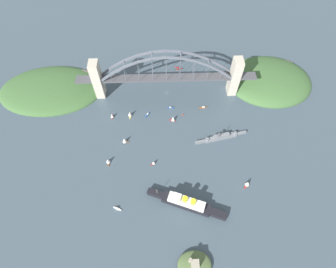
{
  "coord_description": "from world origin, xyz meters",
  "views": [
    {
      "loc": [
        5.65,
        271.68,
        299.28
      ],
      "look_at": [
        0.0,
        80.03,
        8.0
      ],
      "focal_mm": 28.28,
      "sensor_mm": 36.0,
      "label": 1
    }
  ],
  "objects_px": {
    "seaplane_taxiing_near_bridge": "(178,69)",
    "small_boat_7": "(148,114)",
    "small_boat_3": "(108,161)",
    "small_boat_9": "(154,163)",
    "small_boat_8": "(130,114)",
    "small_boat_2": "(203,107)",
    "harbor_arch_bridge": "(166,77)",
    "naval_cruiser": "(221,137)",
    "small_boat_1": "(112,116)",
    "ocean_liner": "(187,203)",
    "small_boat_4": "(117,209)",
    "channel_marker_buoy": "(183,114)",
    "small_boat_10": "(171,108)",
    "small_boat_5": "(124,140)",
    "fort_island_mid_harbor": "(194,265)",
    "small_boat_6": "(248,184)",
    "small_boat_0": "(173,119)"
  },
  "relations": [
    {
      "from": "seaplane_taxiing_near_bridge",
      "to": "small_boat_7",
      "type": "distance_m",
      "value": 102.58
    },
    {
      "from": "seaplane_taxiing_near_bridge",
      "to": "small_boat_3",
      "type": "height_order",
      "value": "small_boat_3"
    },
    {
      "from": "small_boat_7",
      "to": "small_boat_9",
      "type": "xyz_separation_m",
      "value": [
        -8.81,
        78.06,
        2.29
      ]
    },
    {
      "from": "small_boat_8",
      "to": "small_boat_2",
      "type": "bearing_deg",
      "value": -173.45
    },
    {
      "from": "harbor_arch_bridge",
      "to": "seaplane_taxiing_near_bridge",
      "type": "relative_size",
      "value": 22.42
    },
    {
      "from": "naval_cruiser",
      "to": "small_boat_1",
      "type": "relative_size",
      "value": 8.01
    },
    {
      "from": "ocean_liner",
      "to": "small_boat_9",
      "type": "xyz_separation_m",
      "value": [
        37.53,
        -53.73,
        -2.85
      ]
    },
    {
      "from": "ocean_liner",
      "to": "small_boat_4",
      "type": "xyz_separation_m",
      "value": [
        79.26,
        2.42,
        -5.07
      ]
    },
    {
      "from": "small_boat_8",
      "to": "channel_marker_buoy",
      "type": "bearing_deg",
      "value": -179.91
    },
    {
      "from": "small_boat_7",
      "to": "small_boat_10",
      "type": "height_order",
      "value": "small_boat_7"
    },
    {
      "from": "small_boat_8",
      "to": "channel_marker_buoy",
      "type": "xyz_separation_m",
      "value": [
        -74.6,
        -0.11,
        -3.72
      ]
    },
    {
      "from": "small_boat_3",
      "to": "small_boat_5",
      "type": "height_order",
      "value": "small_boat_5"
    },
    {
      "from": "seaplane_taxiing_near_bridge",
      "to": "small_boat_3",
      "type": "xyz_separation_m",
      "value": [
        96.76,
        165.02,
        2.28
      ]
    },
    {
      "from": "small_boat_8",
      "to": "small_boat_10",
      "type": "bearing_deg",
      "value": -167.34
    },
    {
      "from": "small_boat_1",
      "to": "small_boat_2",
      "type": "distance_m",
      "value": 130.78
    },
    {
      "from": "small_boat_9",
      "to": "channel_marker_buoy",
      "type": "height_order",
      "value": "small_boat_9"
    },
    {
      "from": "fort_island_mid_harbor",
      "to": "small_boat_4",
      "type": "bearing_deg",
      "value": -36.2
    },
    {
      "from": "harbor_arch_bridge",
      "to": "seaplane_taxiing_near_bridge",
      "type": "distance_m",
      "value": 61.38
    },
    {
      "from": "small_boat_9",
      "to": "harbor_arch_bridge",
      "type": "bearing_deg",
      "value": -99.1
    },
    {
      "from": "naval_cruiser",
      "to": "small_boat_4",
      "type": "bearing_deg",
      "value": 34.96
    },
    {
      "from": "small_boat_1",
      "to": "small_boat_5",
      "type": "relative_size",
      "value": 0.86
    },
    {
      "from": "ocean_liner",
      "to": "small_boat_2",
      "type": "xyz_separation_m",
      "value": [
        -33.95,
        -142.56,
        -5.33
      ]
    },
    {
      "from": "small_boat_4",
      "to": "small_boat_6",
      "type": "relative_size",
      "value": 1.0
    },
    {
      "from": "harbor_arch_bridge",
      "to": "small_boat_2",
      "type": "relative_size",
      "value": 20.08
    },
    {
      "from": "harbor_arch_bridge",
      "to": "small_boat_0",
      "type": "distance_m",
      "value": 60.03
    },
    {
      "from": "small_boat_6",
      "to": "small_boat_7",
      "type": "bearing_deg",
      "value": -42.36
    },
    {
      "from": "seaplane_taxiing_near_bridge",
      "to": "channel_marker_buoy",
      "type": "xyz_separation_m",
      "value": [
        -1.63,
        91.68,
        -0.89
      ]
    },
    {
      "from": "channel_marker_buoy",
      "to": "small_boat_7",
      "type": "bearing_deg",
      "value": -1.36
    },
    {
      "from": "ocean_liner",
      "to": "small_boat_1",
      "type": "xyz_separation_m",
      "value": [
        96.01,
        -128.4,
        -1.86
      ]
    },
    {
      "from": "small_boat_0",
      "to": "small_boat_3",
      "type": "height_order",
      "value": "small_boat_0"
    },
    {
      "from": "naval_cruiser",
      "to": "small_boat_1",
      "type": "height_order",
      "value": "naval_cruiser"
    },
    {
      "from": "ocean_liner",
      "to": "small_boat_5",
      "type": "xyz_separation_m",
      "value": [
        75.95,
        -86.9,
        -1.22
      ]
    },
    {
      "from": "small_boat_0",
      "to": "small_boat_3",
      "type": "relative_size",
      "value": 1.1
    },
    {
      "from": "small_boat_0",
      "to": "small_boat_10",
      "type": "distance_m",
      "value": 23.65
    },
    {
      "from": "small_boat_2",
      "to": "small_boat_6",
      "type": "distance_m",
      "value": 127.26
    },
    {
      "from": "small_boat_3",
      "to": "harbor_arch_bridge",
      "type": "bearing_deg",
      "value": -123.42
    },
    {
      "from": "harbor_arch_bridge",
      "to": "channel_marker_buoy",
      "type": "xyz_separation_m",
      "value": [
        -21.99,
        42.42,
        -31.33
      ]
    },
    {
      "from": "small_boat_2",
      "to": "seaplane_taxiing_near_bridge",
      "type": "bearing_deg",
      "value": -68.13
    },
    {
      "from": "seaplane_taxiing_near_bridge",
      "to": "small_boat_2",
      "type": "xyz_separation_m",
      "value": [
        -32.01,
        79.74,
        -1.35
      ]
    },
    {
      "from": "small_boat_8",
      "to": "small_boat_9",
      "type": "xyz_separation_m",
      "value": [
        -33.5,
        76.77,
        -1.69
      ]
    },
    {
      "from": "ocean_liner",
      "to": "small_boat_7",
      "type": "height_order",
      "value": "ocean_liner"
    },
    {
      "from": "small_boat_2",
      "to": "small_boat_8",
      "type": "xyz_separation_m",
      "value": [
        104.98,
        12.06,
        4.17
      ]
    },
    {
      "from": "small_boat_10",
      "to": "harbor_arch_bridge",
      "type": "bearing_deg",
      "value": -79.84
    },
    {
      "from": "small_boat_1",
      "to": "small_boat_3",
      "type": "distance_m",
      "value": 71.13
    },
    {
      "from": "small_boat_9",
      "to": "naval_cruiser",
      "type": "bearing_deg",
      "value": -158.33
    },
    {
      "from": "naval_cruiser",
      "to": "small_boat_5",
      "type": "xyz_separation_m",
      "value": [
        127.77,
        2.34,
        1.61
      ]
    },
    {
      "from": "harbor_arch_bridge",
      "to": "channel_marker_buoy",
      "type": "height_order",
      "value": "harbor_arch_bridge"
    },
    {
      "from": "small_boat_1",
      "to": "channel_marker_buoy",
      "type": "xyz_separation_m",
      "value": [
        -99.58,
        -2.22,
        -3.01
      ]
    },
    {
      "from": "naval_cruiser",
      "to": "small_boat_6",
      "type": "height_order",
      "value": "naval_cruiser"
    },
    {
      "from": "harbor_arch_bridge",
      "to": "small_boat_7",
      "type": "relative_size",
      "value": 27.09
    }
  ]
}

